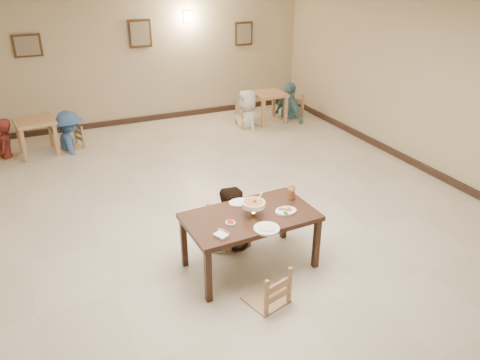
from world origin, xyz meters
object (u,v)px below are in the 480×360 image
bg_table_left (35,126)px  bg_table_right (269,98)px  bg_chair_lr (69,128)px  bg_diner_d (290,82)px  bg_chair_rl (247,107)px  chair_far (230,208)px  bg_diner_b (66,111)px  bg_chair_ll (3,137)px  main_diner (228,189)px  bg_diner_c (247,90)px  chair_near (267,268)px  bg_chair_rr (290,96)px  curry_warmer (254,204)px  main_table (250,221)px  drink_glass (292,194)px

bg_table_left → bg_table_right: size_ratio=1.12×
bg_chair_lr → bg_diner_d: size_ratio=0.50×
bg_chair_rl → chair_far: bearing=152.9°
bg_diner_b → bg_chair_ll: bearing=80.3°
bg_table_right → main_diner: bearing=-123.3°
chair_far → bg_diner_c: bearing=47.4°
bg_diner_c → chair_near: bearing=-23.7°
bg_chair_rr → bg_diner_c: size_ratio=0.66×
chair_near → bg_chair_ll: 6.34m
bg_chair_lr → bg_diner_b: 0.35m
curry_warmer → main_table: bearing=155.5°
chair_far → bg_chair_lr: size_ratio=1.13×
bg_chair_rl → bg_diner_c: bg_diner_c is taller
bg_chair_ll → bg_chair_lr: (1.19, -0.01, 0.01)m
main_diner → drink_glass: main_diner is taller
bg_table_left → bg_chair_rl: (4.44, -0.11, -0.12)m
drink_glass → bg_chair_ll: drink_glass is taller
chair_far → bg_diner_c: (2.25, 4.26, 0.34)m
main_diner → bg_table_right: (2.87, 4.37, -0.25)m
bg_chair_ll → bg_chair_rl: size_ratio=0.96×
bg_table_right → bg_chair_ll: size_ratio=0.82×
bg_chair_ll → bg_diner_d: bearing=-76.6°
drink_glass → bg_table_right: 5.29m
bg_chair_rl → chair_near: bearing=157.7°
chair_near → bg_chair_ll: (-2.66, 5.76, -0.01)m
bg_chair_lr → bg_diner_c: size_ratio=0.53×
chair_near → bg_chair_rr: (3.52, 5.67, 0.10)m
drink_glass → bg_diner_d: bearing=60.4°
main_table → bg_table_left: 5.49m
chair_far → bg_chair_rr: bearing=37.2°
bg_chair_rr → bg_diner_c: bg_diner_c is taller
bg_chair_lr → bg_chair_rr: (4.99, -0.08, 0.11)m
drink_glass → main_diner: bearing=147.3°
bg_table_right → bg_chair_rl: 0.59m
drink_glass → bg_chair_ll: 6.02m
bg_chair_rr → bg_diner_c: (-1.14, -0.07, 0.29)m
drink_glass → bg_chair_rr: 5.58m
chair_near → drink_glass: 1.19m
main_diner → bg_diner_b: bearing=-84.6°
bg_diner_b → bg_chair_rl: bearing=-101.7°
main_table → bg_chair_ll: size_ratio=1.85×
bg_chair_lr → chair_far: bearing=1.1°
bg_diner_b → main_diner: bearing=-170.2°
chair_near → curry_warmer: size_ratio=2.88×
chair_far → bg_chair_ll: (-2.79, 4.43, -0.06)m
main_diner → bg_diner_d: bg_diner_d is taller
main_table → bg_diner_c: size_ratio=0.97×
bg_chair_ll → bg_diner_c: size_ratio=0.52×
drink_glass → bg_diner_b: bearing=114.4°
chair_far → bg_chair_rl: 4.82m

